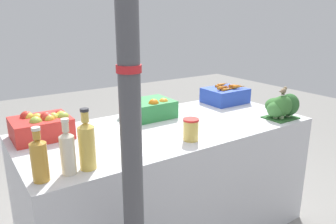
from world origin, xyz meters
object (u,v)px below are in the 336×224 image
apple_crate (43,125)px  juice_bottle_golden (87,144)px  support_pole (129,73)px  juice_bottle_amber (39,159)px  carrot_crate (225,95)px  juice_bottle_cloudy (68,151)px  orange_crate (148,108)px  sparrow_bird (284,91)px  pickle_jar (191,129)px  broccoli_pile (281,106)px

apple_crate → juice_bottle_golden: (0.07, -0.56, 0.05)m
apple_crate → support_pole: bearing=-80.6°
apple_crate → juice_bottle_amber: (-0.15, -0.56, 0.03)m
juice_bottle_golden → carrot_crate: bearing=21.5°
juice_bottle_cloudy → juice_bottle_golden: size_ratio=0.89×
orange_crate → sparrow_bird: size_ratio=2.58×
pickle_jar → juice_bottle_cloudy: bearing=-178.2°
support_pole → juice_bottle_amber: 0.59m
broccoli_pile → apple_crate: bearing=160.0°
carrot_crate → juice_bottle_cloudy: 1.63m
broccoli_pile → juice_bottle_cloudy: bearing=-179.6°
juice_bottle_amber → pickle_jar: juice_bottle_amber is taller
orange_crate → sparrow_bird: (0.79, -0.56, 0.13)m
carrot_crate → pickle_jar: bearing=-145.5°
orange_crate → juice_bottle_golden: juice_bottle_golden is taller
apple_crate → broccoli_pile: size_ratio=1.36×
apple_crate → carrot_crate: (1.51, 0.00, -0.01)m
support_pole → pickle_jar: (0.57, 0.34, -0.44)m
apple_crate → broccoli_pile: (1.53, -0.55, 0.01)m
support_pole → juice_bottle_golden: support_pole is taller
orange_crate → juice_bottle_cloudy: (-0.76, -0.56, 0.04)m
juice_bottle_cloudy → pickle_jar: (0.74, 0.02, -0.05)m
carrot_crate → broccoli_pile: 0.56m
pickle_jar → sparrow_bird: bearing=-1.3°
carrot_crate → juice_bottle_amber: bearing=-161.2°
juice_bottle_cloudy → sparrow_bird: juice_bottle_cloudy is taller
carrot_crate → sparrow_bird: (0.03, -0.56, 0.14)m
apple_crate → juice_bottle_amber: juice_bottle_amber is taller
juice_bottle_amber → pickle_jar: bearing=1.6°
sparrow_bird → juice_bottle_amber: bearing=159.1°
juice_bottle_amber → pickle_jar: size_ratio=1.90×
juice_bottle_amber → juice_bottle_cloudy: bearing=-0.0°
carrot_crate → broccoli_pile: size_ratio=1.36×
juice_bottle_golden → pickle_jar: (0.65, 0.02, -0.06)m
sparrow_bird → broccoli_pile: bearing=114.1°
orange_crate → carrot_crate: 0.77m
juice_bottle_amber → sparrow_bird: 1.68m
broccoli_pile → juice_bottle_cloudy: size_ratio=0.91×
broccoli_pile → sparrow_bird: bearing=-44.8°
carrot_crate → broccoli_pile: bearing=-87.8°
juice_bottle_amber → juice_bottle_cloudy: 0.13m
juice_bottle_amber → carrot_crate: bearing=18.8°
apple_crate → juice_bottle_cloudy: (-0.02, -0.56, 0.04)m
carrot_crate → juice_bottle_golden: size_ratio=1.11×
carrot_crate → juice_bottle_golden: bearing=-158.5°
orange_crate → juice_bottle_golden: size_ratio=1.11×
support_pole → orange_crate: 1.15m
support_pole → pickle_jar: 0.80m
carrot_crate → juice_bottle_amber: (-1.65, -0.56, 0.04)m
support_pole → broccoli_pile: support_pole is taller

